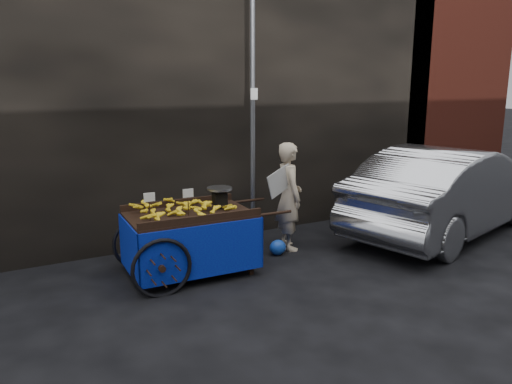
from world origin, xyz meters
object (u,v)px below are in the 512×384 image
vendor (289,196)px  plastic_bag (278,247)px  banana_cart (186,220)px  parked_car (449,190)px

vendor → plastic_bag: size_ratio=6.42×
vendor → banana_cart: bearing=109.7°
plastic_bag → parked_car: bearing=-7.0°
banana_cart → vendor: 1.82m
vendor → parked_car: 2.95m
banana_cart → plastic_bag: banana_cart is taller
banana_cart → vendor: bearing=9.9°
vendor → plastic_bag: (-0.31, -0.20, -0.73)m
vendor → plastic_bag: 0.82m
banana_cart → vendor: (1.80, 0.26, 0.08)m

